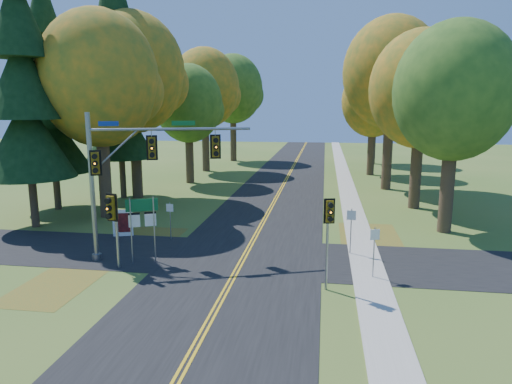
# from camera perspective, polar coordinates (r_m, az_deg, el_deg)

# --- Properties ---
(ground) EXTENTS (160.00, 160.00, 0.00)m
(ground) POSITION_cam_1_polar(r_m,az_deg,el_deg) (22.09, -2.40, -9.78)
(ground) COLOR #3C5E21
(ground) RESTS_ON ground
(road_main) EXTENTS (8.00, 160.00, 0.02)m
(road_main) POSITION_cam_1_polar(r_m,az_deg,el_deg) (22.09, -2.40, -9.75)
(road_main) COLOR black
(road_main) RESTS_ON ground
(road_cross) EXTENTS (60.00, 6.00, 0.02)m
(road_cross) POSITION_cam_1_polar(r_m,az_deg,el_deg) (23.94, -1.49, -8.11)
(road_cross) COLOR black
(road_cross) RESTS_ON ground
(centerline_left) EXTENTS (0.10, 160.00, 0.01)m
(centerline_left) POSITION_cam_1_polar(r_m,az_deg,el_deg) (22.10, -2.66, -9.70)
(centerline_left) COLOR gold
(centerline_left) RESTS_ON road_main
(centerline_right) EXTENTS (0.10, 160.00, 0.01)m
(centerline_right) POSITION_cam_1_polar(r_m,az_deg,el_deg) (22.06, -2.15, -9.73)
(centerline_right) COLOR gold
(centerline_right) RESTS_ON road_main
(sidewalk_east) EXTENTS (1.60, 160.00, 0.06)m
(sidewalk_east) POSITION_cam_1_polar(r_m,az_deg,el_deg) (21.83, 14.06, -10.27)
(sidewalk_east) COLOR #9E998E
(sidewalk_east) RESTS_ON ground
(leaf_patch_w_near) EXTENTS (4.00, 6.00, 0.00)m
(leaf_patch_w_near) POSITION_cam_1_polar(r_m,az_deg,el_deg) (27.58, -14.23, -5.90)
(leaf_patch_w_near) COLOR brown
(leaf_patch_w_near) RESTS_ON ground
(leaf_patch_e) EXTENTS (3.50, 8.00, 0.00)m
(leaf_patch_e) POSITION_cam_1_polar(r_m,az_deg,el_deg) (27.56, 14.16, -5.91)
(leaf_patch_e) COLOR brown
(leaf_patch_e) RESTS_ON ground
(leaf_patch_w_far) EXTENTS (3.00, 5.00, 0.00)m
(leaf_patch_w_far) POSITION_cam_1_polar(r_m,az_deg,el_deg) (22.16, -23.76, -10.63)
(leaf_patch_w_far) COLOR brown
(leaf_patch_w_far) RESTS_ON ground
(tree_w_a) EXTENTS (8.00, 8.00, 14.15)m
(tree_w_a) POSITION_cam_1_polar(r_m,az_deg,el_deg) (33.37, -18.88, 13.15)
(tree_w_a) COLOR #38281C
(tree_w_a) RESTS_ON ground
(tree_e_a) EXTENTS (7.20, 7.20, 12.73)m
(tree_e_a) POSITION_cam_1_polar(r_m,az_deg,el_deg) (30.07, 23.66, 11.35)
(tree_e_a) COLOR #38281C
(tree_e_a) RESTS_ON ground
(tree_w_b) EXTENTS (8.60, 8.60, 15.38)m
(tree_w_b) POSITION_cam_1_polar(r_m,az_deg,el_deg) (39.92, -15.08, 14.11)
(tree_w_b) COLOR #38281C
(tree_w_b) RESTS_ON ground
(tree_e_b) EXTENTS (7.60, 7.60, 13.33)m
(tree_e_b) POSITION_cam_1_polar(r_m,az_deg,el_deg) (36.58, 20.03, 11.89)
(tree_e_b) COLOR #38281C
(tree_e_b) RESTS_ON ground
(tree_w_c) EXTENTS (6.80, 6.80, 11.91)m
(tree_w_c) POSITION_cam_1_polar(r_m,az_deg,el_deg) (46.78, -8.37, 10.83)
(tree_w_c) COLOR #38281C
(tree_w_c) RESTS_ON ground
(tree_e_c) EXTENTS (8.80, 8.80, 15.79)m
(tree_e_c) POSITION_cam_1_polar(r_m,az_deg,el_deg) (44.50, 16.68, 14.02)
(tree_e_c) COLOR #38281C
(tree_e_c) RESTS_ON ground
(tree_w_d) EXTENTS (8.20, 8.20, 14.56)m
(tree_w_d) POSITION_cam_1_polar(r_m,az_deg,el_deg) (55.37, -6.35, 12.73)
(tree_w_d) COLOR #38281C
(tree_w_d) RESTS_ON ground
(tree_e_d) EXTENTS (7.00, 7.00, 12.32)m
(tree_e_d) POSITION_cam_1_polar(r_m,az_deg,el_deg) (53.45, 14.51, 10.88)
(tree_e_d) COLOR #38281C
(tree_e_d) RESTS_ON ground
(tree_w_e) EXTENTS (8.40, 8.40, 14.97)m
(tree_w_e) POSITION_cam_1_polar(r_m,az_deg,el_deg) (65.73, -2.82, 12.70)
(tree_w_e) COLOR #38281C
(tree_w_e) RESTS_ON ground
(tree_e_e) EXTENTS (7.80, 7.80, 13.74)m
(tree_e_e) POSITION_cam_1_polar(r_m,az_deg,el_deg) (64.24, 14.68, 11.63)
(tree_e_e) COLOR #38281C
(tree_e_e) RESTS_ON ground
(pine_a) EXTENTS (5.60, 5.60, 19.48)m
(pine_a) POSITION_cam_1_polar(r_m,az_deg,el_deg) (32.20, -27.13, 12.13)
(pine_a) COLOR #38281C
(pine_a) RESTS_ON ground
(pine_b) EXTENTS (5.60, 5.60, 17.31)m
(pine_b) POSITION_cam_1_polar(r_m,az_deg,el_deg) (37.15, -24.39, 10.42)
(pine_b) COLOR #38281C
(pine_b) RESTS_ON ground
(pine_c) EXTENTS (5.60, 5.60, 20.56)m
(pine_c) POSITION_cam_1_polar(r_m,az_deg,el_deg) (40.14, -16.91, 13.03)
(pine_c) COLOR #38281C
(pine_c) RESTS_ON ground
(traffic_mast) EXTENTS (7.75, 3.19, 7.44)m
(traffic_mast) POSITION_cam_1_polar(r_m,az_deg,el_deg) (23.58, -15.11, 3.16)
(traffic_mast) COLOR gray
(traffic_mast) RESTS_ON ground
(east_signal_pole) EXTENTS (0.46, 0.54, 4.02)m
(east_signal_pole) POSITION_cam_1_polar(r_m,az_deg,el_deg) (19.04, 9.09, -3.65)
(east_signal_pole) COLOR gray
(east_signal_pole) RESTS_ON ground
(ped_signal_pole) EXTENTS (0.58, 0.68, 3.73)m
(ped_signal_pole) POSITION_cam_1_polar(r_m,az_deg,el_deg) (22.44, -17.49, -2.56)
(ped_signal_pole) COLOR gray
(ped_signal_pole) RESTS_ON ground
(route_sign_cluster) EXTENTS (1.43, 0.70, 3.34)m
(route_sign_cluster) POSITION_cam_1_polar(r_m,az_deg,el_deg) (23.15, -14.03, -3.05)
(route_sign_cluster) COLOR gray
(route_sign_cluster) RESTS_ON ground
(info_kiosk) EXTENTS (1.17, 0.48, 1.62)m
(info_kiosk) POSITION_cam_1_polar(r_m,az_deg,el_deg) (28.60, -16.31, -3.75)
(info_kiosk) COLOR white
(info_kiosk) RESTS_ON ground
(reg_sign_e_north) EXTENTS (0.47, 0.10, 2.46)m
(reg_sign_e_north) POSITION_cam_1_polar(r_m,az_deg,el_deg) (24.41, 11.80, -3.86)
(reg_sign_e_north) COLOR gray
(reg_sign_e_north) RESTS_ON ground
(reg_sign_e_south) EXTENTS (0.43, 0.20, 2.38)m
(reg_sign_e_south) POSITION_cam_1_polar(r_m,az_deg,el_deg) (21.32, 14.58, -6.27)
(reg_sign_e_south) COLOR gray
(reg_sign_e_south) RESTS_ON ground
(reg_sign_w) EXTENTS (0.43, 0.08, 2.22)m
(reg_sign_w) POSITION_cam_1_polar(r_m,az_deg,el_deg) (27.03, -10.69, -2.77)
(reg_sign_w) COLOR gray
(reg_sign_w) RESTS_ON ground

